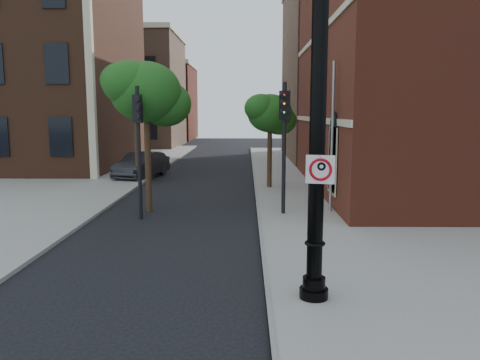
{
  "coord_description": "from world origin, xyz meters",
  "views": [
    {
      "loc": [
        1.6,
        -9.1,
        3.89
      ],
      "look_at": [
        1.44,
        2.0,
        2.27
      ],
      "focal_mm": 35.0,
      "sensor_mm": 36.0,
      "label": 1
    }
  ],
  "objects_px": {
    "traffic_signal_left": "(138,130)",
    "traffic_signal_right": "(284,127)",
    "no_parking_sign": "(320,169)",
    "lamppost": "(317,146)",
    "parked_car": "(142,165)"
  },
  "relations": [
    {
      "from": "traffic_signal_left",
      "to": "traffic_signal_right",
      "type": "relative_size",
      "value": 0.97
    },
    {
      "from": "no_parking_sign",
      "to": "traffic_signal_right",
      "type": "height_order",
      "value": "traffic_signal_right"
    },
    {
      "from": "lamppost",
      "to": "traffic_signal_right",
      "type": "distance_m",
      "value": 8.03
    },
    {
      "from": "parked_car",
      "to": "traffic_signal_left",
      "type": "xyz_separation_m",
      "value": [
        2.34,
        -10.73,
        2.46
      ]
    },
    {
      "from": "lamppost",
      "to": "no_parking_sign",
      "type": "bearing_deg",
      "value": -75.74
    },
    {
      "from": "parked_car",
      "to": "traffic_signal_right",
      "type": "bearing_deg",
      "value": -39.8
    },
    {
      "from": "traffic_signal_left",
      "to": "no_parking_sign",
      "type": "bearing_deg",
      "value": -49.73
    },
    {
      "from": "traffic_signal_left",
      "to": "traffic_signal_right",
      "type": "distance_m",
      "value": 5.26
    },
    {
      "from": "no_parking_sign",
      "to": "traffic_signal_right",
      "type": "xyz_separation_m",
      "value": [
        -0.05,
        8.21,
        0.54
      ]
    },
    {
      "from": "traffic_signal_left",
      "to": "traffic_signal_right",
      "type": "bearing_deg",
      "value": 11.46
    },
    {
      "from": "no_parking_sign",
      "to": "parked_car",
      "type": "distance_m",
      "value": 20.03
    },
    {
      "from": "parked_car",
      "to": "traffic_signal_left",
      "type": "distance_m",
      "value": 11.25
    },
    {
      "from": "parked_car",
      "to": "lamppost",
      "type": "bearing_deg",
      "value": -53.8
    },
    {
      "from": "no_parking_sign",
      "to": "lamppost",
      "type": "bearing_deg",
      "value": 118.05
    },
    {
      "from": "lamppost",
      "to": "no_parking_sign",
      "type": "distance_m",
      "value": 0.47
    }
  ]
}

